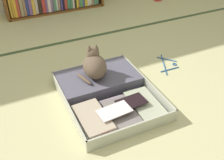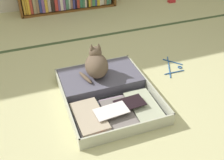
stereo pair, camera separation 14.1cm
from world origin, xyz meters
TOP-DOWN VIEW (x-y plane):
  - ground_plane at (0.00, 0.00)m, footprint 10.00×10.00m
  - tatami_border at (0.00, 1.28)m, footprint 4.80×0.05m
  - open_suitcase at (-0.09, 0.25)m, footprint 0.70×0.86m
  - black_cat at (-0.10, 0.41)m, footprint 0.26×0.29m
  - clothes_hanger at (0.65, 0.41)m, footprint 0.24×0.33m

SIDE VIEW (x-z plane):
  - ground_plane at x=0.00m, z-range 0.00..0.00m
  - tatami_border at x=0.00m, z-range 0.00..0.00m
  - clothes_hanger at x=0.65m, z-range 0.00..0.01m
  - open_suitcase at x=-0.09m, z-range -0.01..0.09m
  - black_cat at x=-0.10m, z-range 0.06..0.33m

